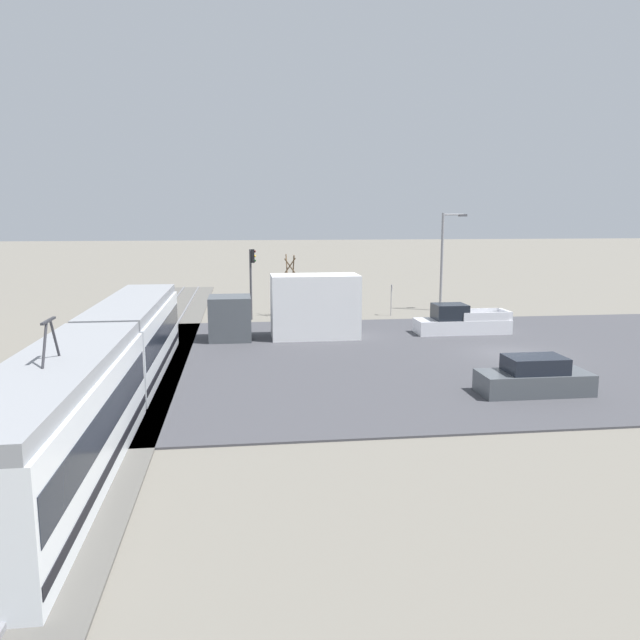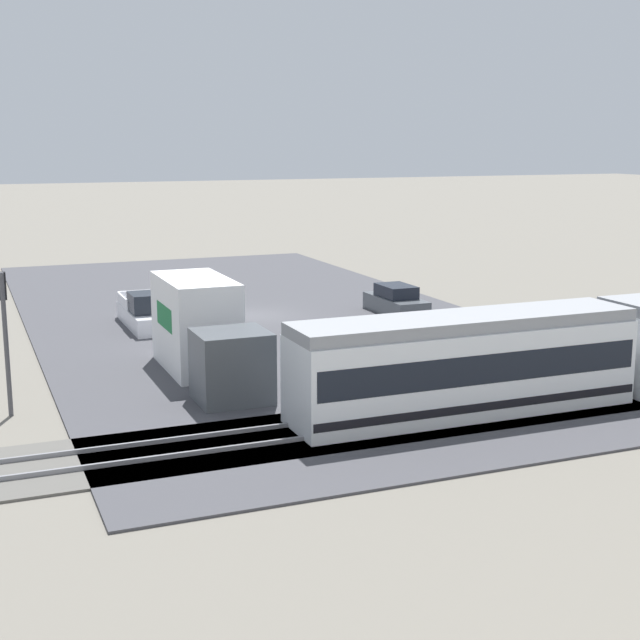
{
  "view_description": "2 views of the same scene",
  "coord_description": "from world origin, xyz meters",
  "px_view_note": "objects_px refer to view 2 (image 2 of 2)",
  "views": [
    {
      "loc": [
        -30.85,
        14.17,
        7.31
      ],
      "look_at": [
        0.05,
        10.24,
        2.08
      ],
      "focal_mm": 35.0,
      "sensor_mm": 36.0,
      "label": 1
    },
    {
      "loc": [
        14.47,
        44.74,
        9.33
      ],
      "look_at": [
        0.01,
        9.36,
        1.59
      ],
      "focal_mm": 50.0,
      "sensor_mm": 36.0,
      "label": 2
    }
  ],
  "objects_px": {
    "light_rail_tram": "(613,349)",
    "sedan_car_0": "(396,302)",
    "pickup_truck": "(146,313)",
    "traffic_light_pole": "(5,323)",
    "box_truck": "(204,333)"
  },
  "relations": [
    {
      "from": "light_rail_tram",
      "to": "sedan_car_0",
      "type": "xyz_separation_m",
      "value": [
        0.36,
        -16.88,
        -1.02
      ]
    },
    {
      "from": "sedan_car_0",
      "to": "light_rail_tram",
      "type": "bearing_deg",
      "value": 91.23
    },
    {
      "from": "pickup_truck",
      "to": "sedan_car_0",
      "type": "bearing_deg",
      "value": 173.06
    },
    {
      "from": "traffic_light_pole",
      "to": "box_truck",
      "type": "bearing_deg",
      "value": -162.5
    },
    {
      "from": "traffic_light_pole",
      "to": "pickup_truck",
      "type": "bearing_deg",
      "value": -119.67
    },
    {
      "from": "pickup_truck",
      "to": "traffic_light_pole",
      "type": "xyz_separation_m",
      "value": [
        7.25,
        12.72,
        2.47
      ]
    },
    {
      "from": "light_rail_tram",
      "to": "box_truck",
      "type": "relative_size",
      "value": 2.84
    },
    {
      "from": "sedan_car_0",
      "to": "box_truck",
      "type": "bearing_deg",
      "value": 33.87
    },
    {
      "from": "light_rail_tram",
      "to": "traffic_light_pole",
      "type": "relative_size",
      "value": 5.04
    },
    {
      "from": "box_truck",
      "to": "light_rail_tram",
      "type": "bearing_deg",
      "value": 148.69
    },
    {
      "from": "sedan_car_0",
      "to": "traffic_light_pole",
      "type": "relative_size",
      "value": 0.91
    },
    {
      "from": "light_rail_tram",
      "to": "sedan_car_0",
      "type": "distance_m",
      "value": 16.91
    },
    {
      "from": "sedan_car_0",
      "to": "traffic_light_pole",
      "type": "distance_m",
      "value": 23.48
    },
    {
      "from": "light_rail_tram",
      "to": "traffic_light_pole",
      "type": "height_order",
      "value": "traffic_light_pole"
    },
    {
      "from": "box_truck",
      "to": "sedan_car_0",
      "type": "height_order",
      "value": "box_truck"
    }
  ]
}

